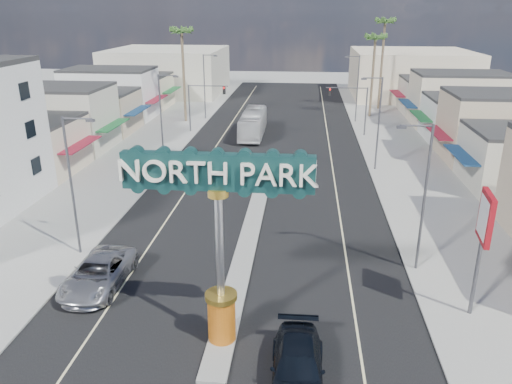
% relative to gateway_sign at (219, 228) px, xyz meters
% --- Properties ---
extents(ground, '(160.00, 160.00, 0.00)m').
position_rel_gateway_sign_xyz_m(ground, '(0.00, 28.02, -5.93)').
color(ground, gray).
rests_on(ground, ground).
extents(road, '(20.00, 120.00, 0.01)m').
position_rel_gateway_sign_xyz_m(road, '(0.00, 28.02, -5.92)').
color(road, black).
rests_on(road, ground).
extents(median_island, '(1.30, 30.00, 0.16)m').
position_rel_gateway_sign_xyz_m(median_island, '(0.00, 12.02, -5.85)').
color(median_island, gray).
rests_on(median_island, ground).
extents(sidewalk_left, '(8.00, 120.00, 0.12)m').
position_rel_gateway_sign_xyz_m(sidewalk_left, '(-14.00, 28.02, -5.87)').
color(sidewalk_left, gray).
rests_on(sidewalk_left, ground).
extents(sidewalk_right, '(8.00, 120.00, 0.12)m').
position_rel_gateway_sign_xyz_m(sidewalk_right, '(14.00, 28.02, -5.87)').
color(sidewalk_right, gray).
rests_on(sidewalk_right, ground).
extents(storefront_row_left, '(12.00, 42.00, 6.00)m').
position_rel_gateway_sign_xyz_m(storefront_row_left, '(-24.00, 41.02, -2.93)').
color(storefront_row_left, beige).
rests_on(storefront_row_left, ground).
extents(storefront_row_right, '(12.00, 42.00, 6.00)m').
position_rel_gateway_sign_xyz_m(storefront_row_right, '(24.00, 41.02, -2.93)').
color(storefront_row_right, '#B7B29E').
rests_on(storefront_row_right, ground).
extents(backdrop_far_left, '(20.00, 20.00, 8.00)m').
position_rel_gateway_sign_xyz_m(backdrop_far_left, '(-22.00, 73.02, -1.93)').
color(backdrop_far_left, '#B7B29E').
rests_on(backdrop_far_left, ground).
extents(backdrop_far_right, '(20.00, 20.00, 8.00)m').
position_rel_gateway_sign_xyz_m(backdrop_far_right, '(22.00, 73.02, -1.93)').
color(backdrop_far_right, beige).
rests_on(backdrop_far_right, ground).
extents(gateway_sign, '(8.20, 1.50, 9.15)m').
position_rel_gateway_sign_xyz_m(gateway_sign, '(0.00, 0.00, 0.00)').
color(gateway_sign, '#B35C0D').
rests_on(gateway_sign, median_island).
extents(traffic_signal_left, '(5.09, 0.45, 6.00)m').
position_rel_gateway_sign_xyz_m(traffic_signal_left, '(-9.18, 42.02, -1.65)').
color(traffic_signal_left, '#47474C').
rests_on(traffic_signal_left, ground).
extents(traffic_signal_right, '(5.09, 0.45, 6.00)m').
position_rel_gateway_sign_xyz_m(traffic_signal_right, '(9.18, 42.02, -1.65)').
color(traffic_signal_right, '#47474C').
rests_on(traffic_signal_right, ground).
extents(streetlight_l_near, '(2.03, 0.22, 9.00)m').
position_rel_gateway_sign_xyz_m(streetlight_l_near, '(-10.43, 8.02, -0.86)').
color(streetlight_l_near, '#47474C').
rests_on(streetlight_l_near, ground).
extents(streetlight_l_mid, '(2.03, 0.22, 9.00)m').
position_rel_gateway_sign_xyz_m(streetlight_l_mid, '(-10.43, 28.02, -0.86)').
color(streetlight_l_mid, '#47474C').
rests_on(streetlight_l_mid, ground).
extents(streetlight_l_far, '(2.03, 0.22, 9.00)m').
position_rel_gateway_sign_xyz_m(streetlight_l_far, '(-10.43, 50.02, -0.86)').
color(streetlight_l_far, '#47474C').
rests_on(streetlight_l_far, ground).
extents(streetlight_r_near, '(2.03, 0.22, 9.00)m').
position_rel_gateway_sign_xyz_m(streetlight_r_near, '(10.43, 8.02, -0.86)').
color(streetlight_r_near, '#47474C').
rests_on(streetlight_r_near, ground).
extents(streetlight_r_mid, '(2.03, 0.22, 9.00)m').
position_rel_gateway_sign_xyz_m(streetlight_r_mid, '(10.43, 28.02, -0.86)').
color(streetlight_r_mid, '#47474C').
rests_on(streetlight_r_mid, ground).
extents(streetlight_r_far, '(2.03, 0.22, 9.00)m').
position_rel_gateway_sign_xyz_m(streetlight_r_far, '(10.43, 50.02, -0.86)').
color(streetlight_r_far, '#47474C').
rests_on(streetlight_r_far, ground).
extents(palm_left_far, '(2.60, 2.60, 13.10)m').
position_rel_gateway_sign_xyz_m(palm_left_far, '(-13.00, 48.02, 5.57)').
color(palm_left_far, brown).
rests_on(palm_left_far, ground).
extents(palm_right_mid, '(2.60, 2.60, 12.10)m').
position_rel_gateway_sign_xyz_m(palm_right_mid, '(13.00, 54.02, 4.67)').
color(palm_right_mid, brown).
rests_on(palm_right_mid, ground).
extents(palm_right_far, '(2.60, 2.60, 14.10)m').
position_rel_gateway_sign_xyz_m(palm_right_far, '(15.00, 60.02, 6.46)').
color(palm_right_far, brown).
rests_on(palm_right_far, ground).
extents(suv_left, '(2.98, 6.20, 1.70)m').
position_rel_gateway_sign_xyz_m(suv_left, '(-7.77, 4.28, -5.08)').
color(suv_left, '#A8A8AC').
rests_on(suv_left, ground).
extents(suv_right, '(2.33, 5.57, 1.61)m').
position_rel_gateway_sign_xyz_m(suv_right, '(3.62, -2.45, -5.12)').
color(suv_right, black).
rests_on(suv_right, ground).
extents(car_parked_left, '(2.11, 4.30, 1.41)m').
position_rel_gateway_sign_xyz_m(car_parked_left, '(-5.50, 27.09, -5.22)').
color(car_parked_left, slate).
rests_on(car_parked_left, ground).
extents(city_bus, '(2.67, 11.15, 3.10)m').
position_rel_gateway_sign_xyz_m(city_bus, '(-2.80, 40.96, -4.38)').
color(city_bus, silver).
rests_on(city_bus, ground).
extents(bank_pylon_sign, '(0.49, 2.08, 6.61)m').
position_rel_gateway_sign_xyz_m(bank_pylon_sign, '(12.42, 3.43, -0.81)').
color(bank_pylon_sign, '#47474C').
rests_on(bank_pylon_sign, sidewalk_right).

